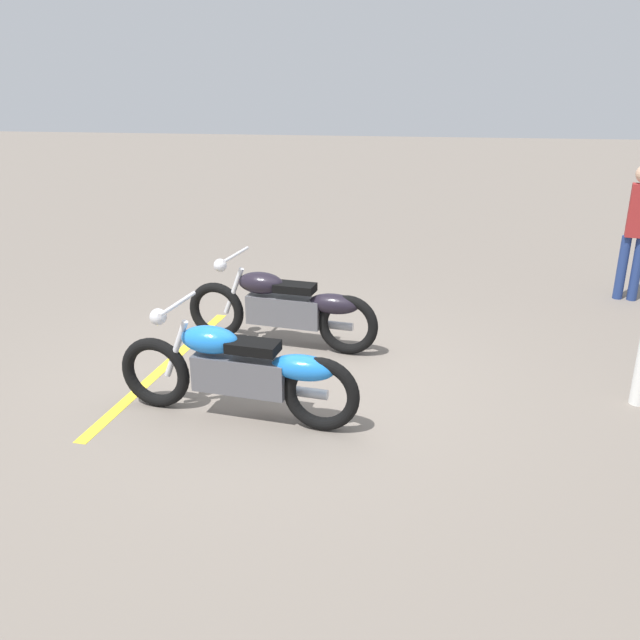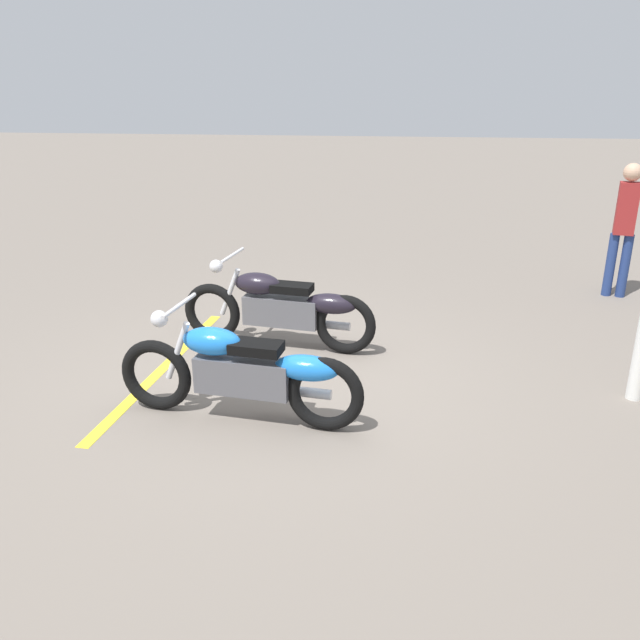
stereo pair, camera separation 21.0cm
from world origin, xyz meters
The scene contains 5 objects.
ground_plane centered at (0.00, 0.00, 0.00)m, with size 60.00×60.00×0.00m, color slate.
motorcycle_bright_foreground centered at (-0.10, -0.85, 0.46)m, with size 2.23×0.62×1.04m.
motorcycle_dark_foreground centered at (-0.07, 0.84, 0.46)m, with size 2.22×0.62×1.04m.
bystander_near_row centered at (4.17, 3.21, 1.01)m, with size 0.30×0.25×1.81m.
parking_stripe_near centered at (-1.20, 0.10, 0.00)m, with size 3.20×0.12×0.01m, color yellow.
Camera 2 is at (1.18, -5.80, 2.82)m, focal length 36.37 mm.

